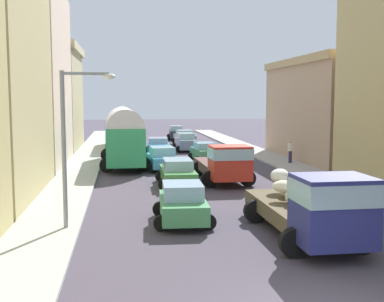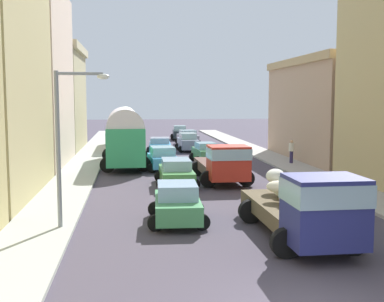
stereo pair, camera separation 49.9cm
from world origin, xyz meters
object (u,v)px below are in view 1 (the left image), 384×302
at_px(car_1, 186,142).
at_px(car_3, 176,133).
at_px(parked_bus_0, 123,134).
at_px(cargo_truck_1, 225,163).
at_px(car_0, 205,152).
at_px(car_2, 185,137).
at_px(car_7, 158,146).
at_px(pedestrian_2, 290,151).
at_px(car_5, 178,172).
at_px(parked_bus_1, 123,126).
at_px(car_6, 162,158).
at_px(cargo_truck_0, 313,205).
at_px(car_4, 183,203).
at_px(streetlamp_near, 72,134).

bearing_deg(car_1, car_3, 87.79).
relative_size(parked_bus_0, cargo_truck_1, 1.43).
xyz_separation_m(car_0, car_2, (0.31, 14.43, 0.01)).
relative_size(parked_bus_0, car_7, 2.49).
bearing_deg(pedestrian_2, car_5, -140.88).
relative_size(parked_bus_0, car_2, 2.52).
distance_m(parked_bus_1, car_3, 11.20).
distance_m(parked_bus_0, parked_bus_1, 12.59).
distance_m(car_2, car_7, 9.59).
height_order(cargo_truck_1, car_6, cargo_truck_1).
relative_size(cargo_truck_0, car_4, 1.92).
height_order(car_1, car_6, car_1).
height_order(parked_bus_0, car_7, parked_bus_0).
height_order(car_4, pedestrian_2, pedestrian_2).
bearing_deg(car_0, pedestrian_2, -20.37).
bearing_deg(car_7, parked_bus_1, 116.41).
relative_size(cargo_truck_1, car_2, 1.76).
xyz_separation_m(car_3, car_4, (-3.89, -38.38, -0.04)).
distance_m(car_1, pedestrian_2, 12.15).
xyz_separation_m(car_1, pedestrian_2, (6.31, -10.38, 0.20)).
xyz_separation_m(parked_bus_1, car_0, (6.06, -11.41, -1.42)).
distance_m(car_2, car_5, 24.19).
xyz_separation_m(parked_bus_0, pedestrian_2, (11.93, -1.02, -1.24)).
bearing_deg(car_4, parked_bus_1, 94.43).
bearing_deg(cargo_truck_1, streetlamp_near, -129.33).
bearing_deg(car_4, parked_bus_0, 97.62).
relative_size(car_2, car_3, 0.90).
bearing_deg(parked_bus_0, cargo_truck_1, -54.94).
bearing_deg(car_0, car_4, -102.11).
bearing_deg(car_7, parked_bus_0, -113.62).
bearing_deg(cargo_truck_1, car_3, 89.09).
bearing_deg(parked_bus_0, pedestrian_2, -4.87).
bearing_deg(pedestrian_2, parked_bus_0, 175.13).
xyz_separation_m(car_3, car_5, (-3.18, -30.19, -0.07)).
height_order(car_5, car_6, car_6).
distance_m(cargo_truck_1, streetlamp_near, 11.97).
distance_m(car_1, car_6, 11.98).
xyz_separation_m(cargo_truck_0, car_6, (-3.56, 17.59, -0.51)).
bearing_deg(car_1, parked_bus_0, -120.95).
height_order(cargo_truck_0, streetlamp_near, streetlamp_near).
distance_m(car_2, car_3, 6.25).
bearing_deg(car_5, car_3, 83.99).
distance_m(parked_bus_0, cargo_truck_1, 9.85).
height_order(car_1, car_3, car_1).
height_order(car_0, streetlamp_near, streetlamp_near).
distance_m(car_0, car_7, 6.28).
bearing_deg(car_7, car_3, 78.15).
bearing_deg(car_2, car_3, 92.03).
bearing_deg(car_3, cargo_truck_0, -89.98).
height_order(car_3, car_5, car_3).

